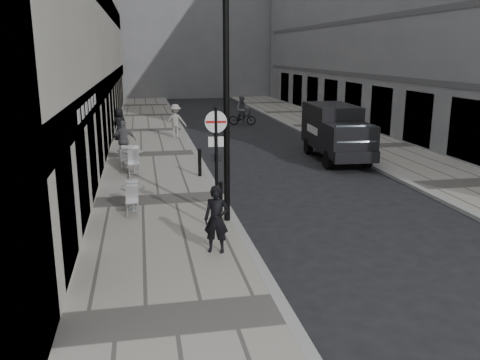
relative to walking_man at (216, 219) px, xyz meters
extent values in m
cube|color=gray|center=(-1.17, 12.38, -0.86)|extent=(4.00, 60.00, 0.12)
cube|color=gray|center=(9.83, 12.38, -0.86)|extent=(4.00, 60.00, 0.12)
imported|color=black|center=(0.00, 0.00, 0.00)|extent=(0.67, 0.55, 1.59)
cylinder|color=black|center=(0.23, 1.46, 0.83)|extent=(0.08, 0.08, 3.24)
cylinder|color=white|center=(0.23, 1.46, 2.08)|extent=(0.56, 0.10, 0.56)
cube|color=#B21414|center=(0.23, 1.44, 2.08)|extent=(0.51, 0.07, 0.06)
cube|color=white|center=(0.23, 1.49, 1.57)|extent=(0.39, 0.07, 0.26)
cylinder|color=black|center=(0.63, 2.24, 2.26)|extent=(0.16, 0.16, 6.12)
cylinder|color=black|center=(0.58, 3.06, -0.37)|extent=(0.11, 0.11, 0.86)
cylinder|color=black|center=(0.48, 7.60, -0.30)|extent=(0.13, 0.13, 0.99)
cylinder|color=black|center=(5.91, 8.35, -0.54)|extent=(0.31, 0.77, 0.75)
cylinder|color=black|center=(7.56, 8.25, -0.54)|extent=(0.31, 0.77, 0.75)
cylinder|color=black|center=(6.10, 11.54, -0.54)|extent=(0.31, 0.77, 0.75)
cylinder|color=black|center=(7.75, 11.44, -0.54)|extent=(0.31, 0.77, 0.75)
cube|color=black|center=(6.88, 10.74, 0.54)|extent=(2.08, 3.49, 1.88)
cube|color=black|center=(6.73, 8.21, 0.26)|extent=(1.98, 1.80, 1.32)
cube|color=#1E2328|center=(6.68, 7.50, 0.63)|extent=(1.66, 0.43, 0.69)
imported|color=black|center=(4.96, 21.85, -0.45)|extent=(1.89, 1.15, 0.94)
imported|color=slate|center=(4.96, 21.85, 0.12)|extent=(1.03, 0.91, 1.77)
imported|color=#5C5C61|center=(-2.40, 11.12, 0.07)|extent=(1.03, 0.45, 1.74)
imported|color=#9E9892|center=(0.23, 16.88, 0.12)|extent=(1.31, 0.96, 1.82)
imported|color=black|center=(-2.77, 16.70, 0.04)|extent=(0.98, 0.88, 1.68)
cylinder|color=#BBBCBE|center=(-1.97, 3.69, -0.78)|extent=(0.41, 0.41, 0.03)
cylinder|color=#BBBCBE|center=(-1.97, 3.69, -0.44)|extent=(0.06, 0.06, 0.69)
cylinder|color=#BBBCBE|center=(-1.97, 3.69, -0.09)|extent=(0.65, 0.65, 0.03)
cylinder|color=silver|center=(-2.34, 9.81, -0.78)|extent=(0.40, 0.40, 0.03)
cylinder|color=silver|center=(-2.34, 9.81, -0.45)|extent=(0.05, 0.05, 0.67)
cylinder|color=silver|center=(-2.34, 9.81, -0.12)|extent=(0.63, 0.63, 0.03)
cylinder|color=silver|center=(-1.97, 8.62, -0.78)|extent=(0.49, 0.49, 0.03)
cylinder|color=silver|center=(-1.97, 8.62, -0.38)|extent=(0.07, 0.07, 0.82)
cylinder|color=silver|center=(-1.97, 8.62, 0.03)|extent=(0.77, 0.77, 0.03)
camera|label=1|loc=(-1.59, -11.09, 3.76)|focal=38.00mm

